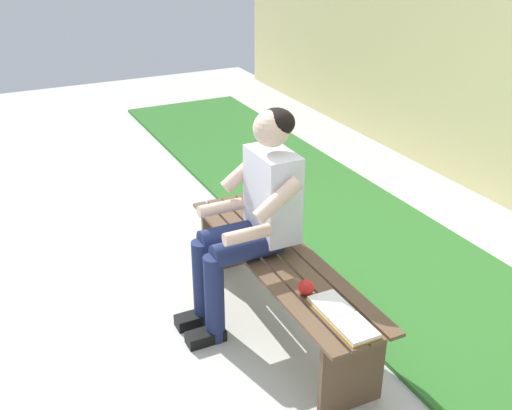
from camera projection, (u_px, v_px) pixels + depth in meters
ground_plane at (71, 283)px, 4.07m from camera, size 10.00×7.00×0.04m
grass_strip at (417, 282)px, 4.02m from camera, size 9.00×1.34×0.03m
bench_near at (280, 274)px, 3.47m from camera, size 1.71×0.41×0.47m
person_seated at (253, 212)px, 3.39m from camera, size 0.50×0.69×1.27m
apple at (306, 287)px, 3.07m from camera, size 0.08×0.08×0.08m
book_open at (342, 317)px, 2.90m from camera, size 0.41×0.16×0.02m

